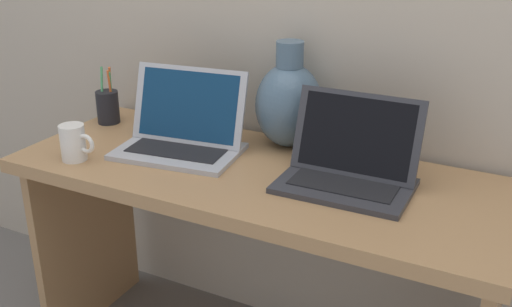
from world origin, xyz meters
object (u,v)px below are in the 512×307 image
laptop_right (350,162)px  laptop_left (183,130)px  green_vase (289,103)px  pen_cup (108,106)px  coffee_mug (74,143)px

laptop_right → laptop_left: bearing=179.9°
laptop_left → green_vase: 0.33m
laptop_left → green_vase: bearing=33.8°
pen_cup → coffee_mug: bearing=-67.2°
coffee_mug → green_vase: bearing=38.0°
laptop_left → green_vase: size_ratio=1.20×
coffee_mug → pen_cup: bearing=112.8°
laptop_right → pen_cup: size_ratio=1.80×
laptop_right → green_vase: bearing=145.6°
laptop_left → green_vase: green_vase is taller
green_vase → pen_cup: (-0.63, -0.09, -0.08)m
laptop_left → pen_cup: bearing=166.3°
laptop_right → green_vase: green_vase is taller
laptop_left → laptop_right: size_ratio=1.11×
coffee_mug → pen_cup: pen_cup is taller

